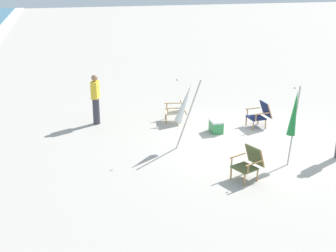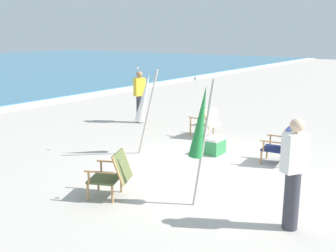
% 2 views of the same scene
% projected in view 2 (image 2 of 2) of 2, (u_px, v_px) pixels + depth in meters
% --- Properties ---
extents(ground_plane, '(80.00, 80.00, 0.00)m').
position_uv_depth(ground_plane, '(220.00, 176.00, 7.78)').
color(ground_plane, '#B2AAA0').
extents(beach_chair_front_left, '(0.65, 0.75, 0.81)m').
position_uv_depth(beach_chair_front_left, '(282.00, 145.00, 8.40)').
color(beach_chair_front_left, '#19234C').
rests_on(beach_chair_front_left, ground).
extents(beach_chair_mid_center, '(0.68, 0.79, 0.81)m').
position_uv_depth(beach_chair_mid_center, '(207.00, 122.00, 10.65)').
color(beach_chair_mid_center, beige).
rests_on(beach_chair_mid_center, ground).
extents(beach_chair_far_center, '(0.80, 0.85, 0.82)m').
position_uv_depth(beach_chair_far_center, '(113.00, 173.00, 6.68)').
color(beach_chair_far_center, '#515B33').
rests_on(beach_chair_far_center, ground).
extents(umbrella_furled_green, '(0.39, 0.43, 2.11)m').
position_uv_depth(umbrella_furled_green, '(201.00, 123.00, 6.14)').
color(umbrella_furled_green, '#B7B2A8').
rests_on(umbrella_furled_green, ground).
extents(umbrella_furled_white, '(0.31, 0.76, 2.03)m').
position_uv_depth(umbrella_furled_white, '(144.00, 99.00, 8.83)').
color(umbrella_furled_white, '#B7B2A8').
rests_on(umbrella_furled_white, ground).
extents(person_near_chairs, '(0.39, 0.35, 1.63)m').
position_uv_depth(person_near_chairs, '(293.00, 173.00, 5.49)').
color(person_near_chairs, '#383842').
rests_on(person_near_chairs, ground).
extents(person_by_waterline, '(0.39, 0.31, 1.63)m').
position_uv_depth(person_by_waterline, '(140.00, 96.00, 12.29)').
color(person_by_waterline, '#383842').
rests_on(person_by_waterline, ground).
extents(cooler_box, '(0.49, 0.35, 0.40)m').
position_uv_depth(cooler_box, '(215.00, 145.00, 9.18)').
color(cooler_box, '#338C4C').
rests_on(cooler_box, ground).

